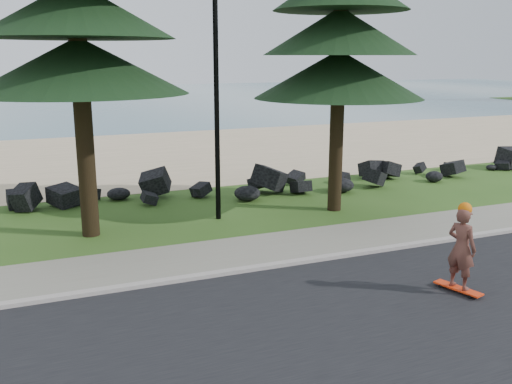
% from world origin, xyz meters
% --- Properties ---
extents(ground, '(160.00, 160.00, 0.00)m').
position_xyz_m(ground, '(0.00, 0.00, 0.00)').
color(ground, '#2E5219').
rests_on(ground, ground).
extents(road, '(160.00, 7.00, 0.02)m').
position_xyz_m(road, '(0.00, -4.50, 0.01)').
color(road, black).
rests_on(road, ground).
extents(kerb, '(160.00, 0.20, 0.10)m').
position_xyz_m(kerb, '(0.00, -0.90, 0.05)').
color(kerb, '#A9A098').
rests_on(kerb, ground).
extents(sidewalk, '(160.00, 2.00, 0.08)m').
position_xyz_m(sidewalk, '(0.00, 0.20, 0.04)').
color(sidewalk, slate).
rests_on(sidewalk, ground).
extents(beach_sand, '(160.00, 15.00, 0.01)m').
position_xyz_m(beach_sand, '(0.00, 14.50, 0.01)').
color(beach_sand, tan).
rests_on(beach_sand, ground).
extents(ocean, '(160.00, 58.00, 0.01)m').
position_xyz_m(ocean, '(0.00, 51.00, 0.00)').
color(ocean, '#406C7A').
rests_on(ocean, ground).
extents(seawall_boulders, '(60.00, 2.40, 1.10)m').
position_xyz_m(seawall_boulders, '(0.00, 5.60, 0.00)').
color(seawall_boulders, black).
rests_on(seawall_boulders, ground).
extents(lamp_post, '(0.25, 0.14, 8.14)m').
position_xyz_m(lamp_post, '(0.00, 3.20, 4.13)').
color(lamp_post, black).
rests_on(lamp_post, ground).
extents(skateboarder, '(0.53, 0.99, 1.79)m').
position_xyz_m(skateboarder, '(2.64, -3.47, 0.90)').
color(skateboarder, red).
rests_on(skateboarder, ground).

